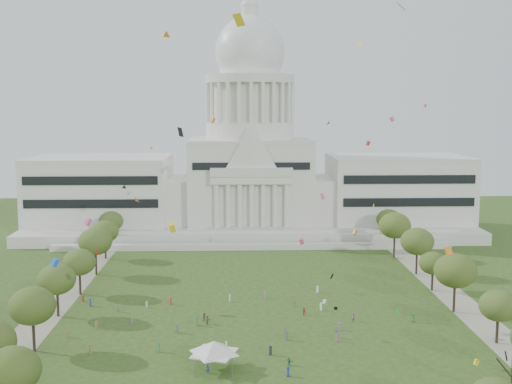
% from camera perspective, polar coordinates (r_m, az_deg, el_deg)
% --- Properties ---
extents(ground, '(400.00, 400.00, 0.00)m').
position_cam_1_polar(ground, '(130.68, 0.65, -13.24)').
color(ground, '#2A4518').
rests_on(ground, ground).
extents(capitol, '(160.00, 64.50, 91.30)m').
position_cam_1_polar(capitol, '(236.75, -0.53, 1.86)').
color(capitol, beige).
rests_on(capitol, ground).
extents(path_left, '(8.00, 160.00, 0.04)m').
position_cam_1_polar(path_left, '(164.55, -17.00, -9.10)').
color(path_left, gray).
rests_on(path_left, ground).
extents(path_right, '(8.00, 160.00, 0.04)m').
position_cam_1_polar(path_right, '(167.62, 17.01, -8.78)').
color(path_right, gray).
rests_on(path_right, ground).
extents(row_tree_l_1, '(8.86, 8.86, 12.59)m').
position_cam_1_polar(row_tree_l_1, '(130.67, -19.27, -9.54)').
color(row_tree_l_1, black).
rests_on(row_tree_l_1, ground).
extents(row_tree_r_1, '(7.58, 7.58, 10.78)m').
position_cam_1_polar(row_tree_r_1, '(136.45, 20.75, -9.44)').
color(row_tree_r_1, black).
rests_on(row_tree_r_1, ground).
extents(row_tree_l_2, '(8.42, 8.42, 11.97)m').
position_cam_1_polar(row_tree_l_2, '(149.71, -17.29, -7.42)').
color(row_tree_l_2, black).
rests_on(row_tree_l_2, ground).
extents(row_tree_r_2, '(9.55, 9.55, 13.58)m').
position_cam_1_polar(row_tree_r_2, '(152.42, 17.30, -6.70)').
color(row_tree_r_2, black).
rests_on(row_tree_r_2, ground).
extents(row_tree_l_3, '(8.12, 8.12, 11.55)m').
position_cam_1_polar(row_tree_l_3, '(165.10, -15.44, -6.03)').
color(row_tree_l_3, black).
rests_on(row_tree_l_3, ground).
extents(row_tree_r_3, '(7.01, 7.01, 9.98)m').
position_cam_1_polar(row_tree_r_3, '(168.80, 15.45, -6.12)').
color(row_tree_r_3, black).
rests_on(row_tree_r_3, ground).
extents(row_tree_l_4, '(9.29, 9.29, 13.21)m').
position_cam_1_polar(row_tree_l_4, '(182.41, -14.10, -4.29)').
color(row_tree_l_4, black).
rests_on(row_tree_l_4, ground).
extents(row_tree_r_4, '(9.19, 9.19, 13.06)m').
position_cam_1_polar(row_tree_r_4, '(182.93, 14.15, -4.29)').
color(row_tree_r_4, black).
rests_on(row_tree_r_4, ground).
extents(row_tree_l_5, '(8.33, 8.33, 11.85)m').
position_cam_1_polar(row_tree_l_5, '(200.65, -13.28, -3.45)').
color(row_tree_l_5, black).
rests_on(row_tree_l_5, ground).
extents(row_tree_r_5, '(9.82, 9.82, 13.96)m').
position_cam_1_polar(row_tree_r_5, '(201.54, 12.24, -2.93)').
color(row_tree_r_5, black).
rests_on(row_tree_r_5, ground).
extents(row_tree_l_6, '(8.19, 8.19, 11.64)m').
position_cam_1_polar(row_tree_l_6, '(218.46, -12.77, -2.56)').
color(row_tree_l_6, black).
rests_on(row_tree_l_6, ground).
extents(row_tree_r_6, '(8.42, 8.42, 11.97)m').
position_cam_1_polar(row_tree_r_6, '(219.51, 11.72, -2.42)').
color(row_tree_r_6, black).
rests_on(row_tree_r_6, ground).
extents(near_tree_0, '(8.47, 8.47, 12.04)m').
position_cam_1_polar(near_tree_0, '(103.02, -20.88, -14.61)').
color(near_tree_0, black).
rests_on(near_tree_0, ground).
extents(event_tent, '(12.13, 12.13, 5.37)m').
position_cam_1_polar(event_tent, '(117.42, -3.74, -13.57)').
color(event_tent, '#4C4C4C').
rests_on(event_tent, ground).
extents(person_0, '(1.04, 1.12, 1.93)m').
position_cam_1_polar(person_0, '(145.79, 13.79, -10.80)').
color(person_0, '#33723F').
rests_on(person_0, ground).
extents(person_2, '(0.97, 0.81, 1.71)m').
position_cam_1_polar(person_2, '(143.71, 8.70, -10.98)').
color(person_2, '#994C8C').
rests_on(person_2, ground).
extents(person_3, '(0.88, 1.26, 1.78)m').
position_cam_1_polar(person_3, '(137.99, 7.47, -11.75)').
color(person_3, '#994C8C').
rests_on(person_3, ground).
extents(person_4, '(0.85, 1.11, 1.68)m').
position_cam_1_polar(person_4, '(133.66, 2.61, -12.37)').
color(person_4, olive).
rests_on(person_4, ground).
extents(person_5, '(1.53, 1.99, 2.01)m').
position_cam_1_polar(person_5, '(140.86, -4.33, -11.24)').
color(person_5, olive).
rests_on(person_5, ground).
extents(person_6, '(0.58, 0.89, 1.82)m').
position_cam_1_polar(person_6, '(115.78, 2.87, -15.63)').
color(person_6, navy).
rests_on(person_6, ground).
extents(person_7, '(0.67, 0.57, 1.55)m').
position_cam_1_polar(person_7, '(117.37, -4.33, -15.38)').
color(person_7, navy).
rests_on(person_7, ground).
extents(person_8, '(0.91, 0.62, 1.76)m').
position_cam_1_polar(person_8, '(143.08, -4.63, -10.99)').
color(person_8, '#4C4C51').
rests_on(person_8, ground).
extents(person_9, '(1.12, 0.98, 1.55)m').
position_cam_1_polar(person_9, '(133.75, 7.16, -12.44)').
color(person_9, navy).
rests_on(person_9, ground).
extents(person_10, '(0.78, 1.11, 1.72)m').
position_cam_1_polar(person_10, '(146.46, 4.30, -10.54)').
color(person_10, '#B21E1E').
rests_on(person_10, ground).
extents(person_11, '(1.51, 1.40, 1.60)m').
position_cam_1_polar(person_11, '(120.07, 2.96, -14.80)').
color(person_11, '#33723F').
rests_on(person_11, ground).
extents(distant_crowd, '(57.50, 40.36, 1.94)m').
position_cam_1_polar(distant_crowd, '(142.56, -4.70, -11.06)').
color(distant_crowd, olive).
rests_on(distant_crowd, ground).
extents(kite_swarm, '(85.88, 106.90, 62.81)m').
position_cam_1_polar(kite_swarm, '(134.47, 0.76, -0.59)').
color(kite_swarm, '#E54C8C').
rests_on(kite_swarm, ground).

